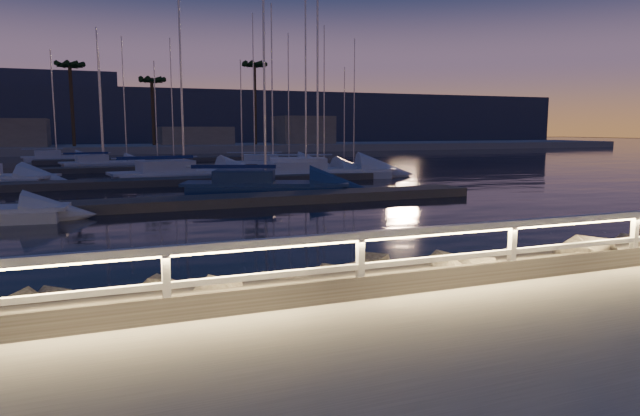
# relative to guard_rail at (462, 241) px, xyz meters

# --- Properties ---
(ground) EXTENTS (400.00, 400.00, 0.00)m
(ground) POSITION_rel_guard_rail_xyz_m (0.07, 0.00, -0.77)
(ground) COLOR #A9A498
(ground) RESTS_ON ground
(harbor_water) EXTENTS (400.00, 440.00, 0.60)m
(harbor_water) POSITION_rel_guard_rail_xyz_m (0.07, 31.22, -1.74)
(harbor_water) COLOR black
(harbor_water) RESTS_ON ground
(guard_rail) EXTENTS (44.11, 0.12, 1.06)m
(guard_rail) POSITION_rel_guard_rail_xyz_m (0.00, 0.00, 0.00)
(guard_rail) COLOR white
(guard_rail) RESTS_ON ground
(floating_docks) EXTENTS (22.00, 36.00, 0.40)m
(floating_docks) POSITION_rel_guard_rail_xyz_m (0.07, 32.50, -1.17)
(floating_docks) COLOR #635A52
(floating_docks) RESTS_ON ground
(far_shore) EXTENTS (160.00, 14.00, 5.20)m
(far_shore) POSITION_rel_guard_rail_xyz_m (-0.06, 74.05, -0.48)
(far_shore) COLOR #A9A498
(far_shore) RESTS_ON ground
(palm_left) EXTENTS (3.00, 3.00, 11.20)m
(palm_left) POSITION_rel_guard_rail_xyz_m (-7.93, 72.00, 9.36)
(palm_left) COLOR brown
(palm_left) RESTS_ON ground
(palm_center) EXTENTS (3.00, 3.00, 9.70)m
(palm_center) POSITION_rel_guard_rail_xyz_m (2.07, 73.00, 8.01)
(palm_center) COLOR brown
(palm_center) RESTS_ON ground
(palm_right) EXTENTS (3.00, 3.00, 12.20)m
(palm_right) POSITION_rel_guard_rail_xyz_m (16.07, 72.00, 10.26)
(palm_right) COLOR brown
(palm_right) RESTS_ON ground
(distant_hills) EXTENTS (230.00, 37.50, 18.00)m
(distant_hills) POSITION_rel_guard_rail_xyz_m (-22.06, 133.69, 3.96)
(distant_hills) COLOR #343A50
(distant_hills) RESTS_ON ground
(sailboat_c) EXTENTS (8.55, 5.14, 14.07)m
(sailboat_c) POSITION_rel_guard_rail_xyz_m (2.07, 19.89, -0.94)
(sailboat_c) COLOR navy
(sailboat_c) RESTS_ON ground
(sailboat_g) EXTENTS (9.40, 3.99, 15.47)m
(sailboat_g) POSITION_rel_guard_rail_xyz_m (-0.68, 28.96, -0.91)
(sailboat_g) COLOR silver
(sailboat_g) RESTS_ON ground
(sailboat_h) EXTENTS (8.35, 2.79, 13.95)m
(sailboat_h) POSITION_rel_guard_rail_xyz_m (7.06, 27.40, -0.96)
(sailboat_h) COLOR silver
(sailboat_h) RESTS_ON ground
(sailboat_k) EXTENTS (8.19, 4.13, 13.39)m
(sailboat_k) POSITION_rel_guard_rail_xyz_m (7.99, 37.91, -0.95)
(sailboat_k) COLOR silver
(sailboat_k) RESTS_ON ground
(sailboat_l) EXTENTS (10.54, 5.48, 17.18)m
(sailboat_l) POSITION_rel_guard_rail_xyz_m (7.91, 27.63, -0.90)
(sailboat_l) COLOR silver
(sailboat_l) RESTS_ON ground
(sailboat_m) EXTENTS (6.65, 2.79, 11.05)m
(sailboat_m) POSITION_rel_guard_rail_xyz_m (-9.33, 54.98, -0.96)
(sailboat_m) COLOR silver
(sailboat_m) RESTS_ON ground
(sailboat_n) EXTENTS (7.04, 3.09, 11.61)m
(sailboat_n) POSITION_rel_guard_rail_xyz_m (-5.21, 43.66, -0.97)
(sailboat_n) COLOR silver
(sailboat_n) RESTS_ON ground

